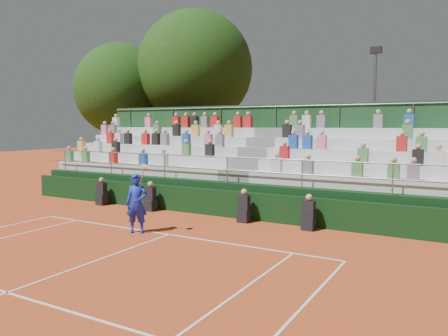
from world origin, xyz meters
The scene contains 8 objects.
ground centered at (0.00, 0.00, 0.00)m, with size 90.00×90.00×0.00m, color #C04820.
courtside_wall centered at (0.00, 3.20, 0.50)m, with size 20.00×0.15×1.00m, color black.
line_officials centered at (-0.93, 2.75, 0.48)m, with size 9.62×0.40×1.19m.
grandstand centered at (-0.01, 6.44, 1.08)m, with size 20.00×5.20×4.40m.
tennis_player centered at (-1.02, -0.31, 0.95)m, with size 0.94×0.69×2.22m.
tree_west centered at (-12.35, 11.37, 5.76)m, with size 6.10×6.10×8.83m.
tree_east centered at (-7.52, 13.00, 7.02)m, with size 7.35×7.35×10.71m.
floodlight_mast centered at (3.44, 13.94, 4.46)m, with size 0.60×0.25×7.60m.
Camera 1 is at (8.10, -10.80, 3.41)m, focal length 35.00 mm.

